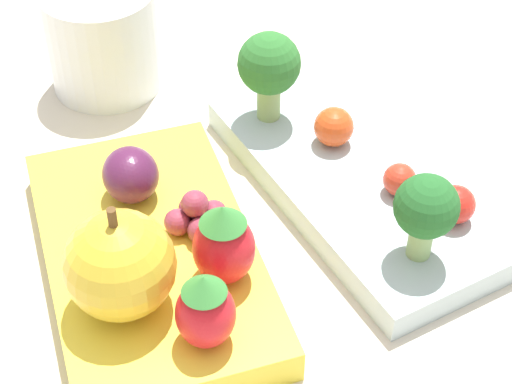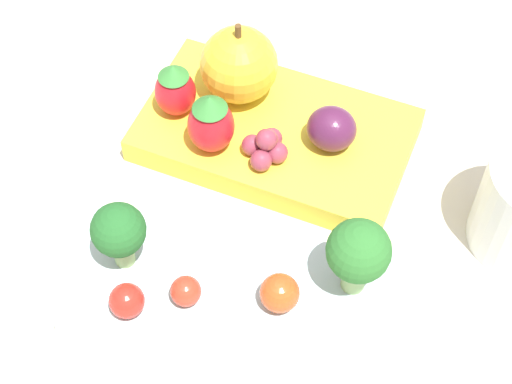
{
  "view_description": "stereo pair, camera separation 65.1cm",
  "coord_description": "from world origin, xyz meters",
  "px_view_note": "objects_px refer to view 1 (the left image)",
  "views": [
    {
      "loc": [
        0.35,
        -0.13,
        0.37
      ],
      "look_at": [
        0.0,
        -0.01,
        0.03
      ],
      "focal_mm": 60.0,
      "sensor_mm": 36.0,
      "label": 1
    },
    {
      "loc": [
        -0.12,
        0.31,
        0.51
      ],
      "look_at": [
        0.0,
        -0.01,
        0.03
      ],
      "focal_mm": 60.0,
      "sensor_mm": 36.0,
      "label": 2
    }
  ],
  "objects_px": {
    "cherry_tomato_1": "(456,204)",
    "cherry_tomato_0": "(400,180)",
    "drinking_cup": "(103,39)",
    "bento_box_savoury": "(352,183)",
    "apple": "(120,265)",
    "grape_cluster": "(196,215)",
    "strawberry_1": "(205,310)",
    "plum": "(131,175)",
    "broccoli_floret_0": "(426,209)",
    "broccoli_floret_1": "(269,66)",
    "strawberry_0": "(224,244)",
    "bento_box_fruit": "(151,257)",
    "cherry_tomato_2": "(334,127)"
  },
  "relations": [
    {
      "from": "broccoli_floret_0",
      "to": "broccoli_floret_1",
      "type": "relative_size",
      "value": 0.87
    },
    {
      "from": "bento_box_savoury",
      "to": "plum",
      "type": "relative_size",
      "value": 6.33
    },
    {
      "from": "strawberry_0",
      "to": "bento_box_fruit",
      "type": "bearing_deg",
      "value": -137.71
    },
    {
      "from": "drinking_cup",
      "to": "bento_box_savoury",
      "type": "bearing_deg",
      "value": 35.21
    },
    {
      "from": "apple",
      "to": "grape_cluster",
      "type": "xyz_separation_m",
      "value": [
        -0.04,
        0.05,
        -0.02
      ]
    },
    {
      "from": "grape_cluster",
      "to": "bento_box_fruit",
      "type": "bearing_deg",
      "value": -82.58
    },
    {
      "from": "broccoli_floret_0",
      "to": "strawberry_1",
      "type": "xyz_separation_m",
      "value": [
        0.02,
        -0.13,
        -0.01
      ]
    },
    {
      "from": "apple",
      "to": "plum",
      "type": "bearing_deg",
      "value": 164.03
    },
    {
      "from": "broccoli_floret_1",
      "to": "grape_cluster",
      "type": "xyz_separation_m",
      "value": [
        0.09,
        -0.08,
        -0.03
      ]
    },
    {
      "from": "strawberry_1",
      "to": "grape_cluster",
      "type": "bearing_deg",
      "value": 167.48
    },
    {
      "from": "strawberry_0",
      "to": "strawberry_1",
      "type": "relative_size",
      "value": 1.11
    },
    {
      "from": "broccoli_floret_1",
      "to": "strawberry_0",
      "type": "height_order",
      "value": "broccoli_floret_1"
    },
    {
      "from": "cherry_tomato_1",
      "to": "grape_cluster",
      "type": "relative_size",
      "value": 0.61
    },
    {
      "from": "cherry_tomato_1",
      "to": "cherry_tomato_0",
      "type": "bearing_deg",
      "value": -147.22
    },
    {
      "from": "cherry_tomato_1",
      "to": "strawberry_1",
      "type": "bearing_deg",
      "value": -76.68
    },
    {
      "from": "cherry_tomato_2",
      "to": "bento_box_fruit",
      "type": "bearing_deg",
      "value": -68.73
    },
    {
      "from": "broccoli_floret_1",
      "to": "grape_cluster",
      "type": "distance_m",
      "value": 0.12
    },
    {
      "from": "apple",
      "to": "strawberry_0",
      "type": "relative_size",
      "value": 1.32
    },
    {
      "from": "cherry_tomato_1",
      "to": "plum",
      "type": "height_order",
      "value": "plum"
    },
    {
      "from": "bento_box_fruit",
      "to": "cherry_tomato_0",
      "type": "xyz_separation_m",
      "value": [
        0.0,
        0.15,
        0.02
      ]
    },
    {
      "from": "cherry_tomato_0",
      "to": "strawberry_1",
      "type": "distance_m",
      "value": 0.16
    },
    {
      "from": "bento_box_fruit",
      "to": "grape_cluster",
      "type": "height_order",
      "value": "grape_cluster"
    },
    {
      "from": "bento_box_fruit",
      "to": "grape_cluster",
      "type": "relative_size",
      "value": 5.37
    },
    {
      "from": "cherry_tomato_1",
      "to": "plum",
      "type": "bearing_deg",
      "value": -114.35
    },
    {
      "from": "cherry_tomato_0",
      "to": "cherry_tomato_2",
      "type": "bearing_deg",
      "value": -161.68
    },
    {
      "from": "cherry_tomato_0",
      "to": "cherry_tomato_1",
      "type": "distance_m",
      "value": 0.04
    },
    {
      "from": "bento_box_fruit",
      "to": "cherry_tomato_0",
      "type": "height_order",
      "value": "cherry_tomato_0"
    },
    {
      "from": "bento_box_fruit",
      "to": "cherry_tomato_2",
      "type": "distance_m",
      "value": 0.15
    },
    {
      "from": "strawberry_1",
      "to": "plum",
      "type": "bearing_deg",
      "value": -174.72
    },
    {
      "from": "cherry_tomato_2",
      "to": "strawberry_1",
      "type": "bearing_deg",
      "value": -44.22
    },
    {
      "from": "broccoli_floret_0",
      "to": "plum",
      "type": "height_order",
      "value": "broccoli_floret_0"
    },
    {
      "from": "bento_box_savoury",
      "to": "strawberry_0",
      "type": "relative_size",
      "value": 4.43
    },
    {
      "from": "bento_box_fruit",
      "to": "plum",
      "type": "bearing_deg",
      "value": 178.61
    },
    {
      "from": "apple",
      "to": "bento_box_savoury",
      "type": "bearing_deg",
      "value": 110.43
    },
    {
      "from": "cherry_tomato_0",
      "to": "cherry_tomato_2",
      "type": "relative_size",
      "value": 0.78
    },
    {
      "from": "cherry_tomato_0",
      "to": "strawberry_0",
      "type": "height_order",
      "value": "strawberry_0"
    },
    {
      "from": "cherry_tomato_0",
      "to": "plum",
      "type": "distance_m",
      "value": 0.16
    },
    {
      "from": "bento_box_savoury",
      "to": "cherry_tomato_2",
      "type": "distance_m",
      "value": 0.04
    },
    {
      "from": "apple",
      "to": "grape_cluster",
      "type": "distance_m",
      "value": 0.07
    },
    {
      "from": "cherry_tomato_2",
      "to": "plum",
      "type": "distance_m",
      "value": 0.13
    },
    {
      "from": "bento_box_savoury",
      "to": "plum",
      "type": "xyz_separation_m",
      "value": [
        -0.02,
        -0.13,
        0.03
      ]
    },
    {
      "from": "plum",
      "to": "drinking_cup",
      "type": "bearing_deg",
      "value": 174.43
    },
    {
      "from": "broccoli_floret_1",
      "to": "cherry_tomato_0",
      "type": "distance_m",
      "value": 0.11
    },
    {
      "from": "apple",
      "to": "strawberry_1",
      "type": "distance_m",
      "value": 0.05
    },
    {
      "from": "apple",
      "to": "strawberry_0",
      "type": "height_order",
      "value": "apple"
    },
    {
      "from": "broccoli_floret_0",
      "to": "strawberry_0",
      "type": "bearing_deg",
      "value": -99.07
    },
    {
      "from": "broccoli_floret_1",
      "to": "strawberry_1",
      "type": "bearing_deg",
      "value": -29.31
    },
    {
      "from": "bento_box_savoury",
      "to": "cherry_tomato_2",
      "type": "bearing_deg",
      "value": -178.99
    },
    {
      "from": "cherry_tomato_2",
      "to": "drinking_cup",
      "type": "height_order",
      "value": "drinking_cup"
    },
    {
      "from": "broccoli_floret_0",
      "to": "bento_box_savoury",
      "type": "bearing_deg",
      "value": -175.34
    }
  ]
}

